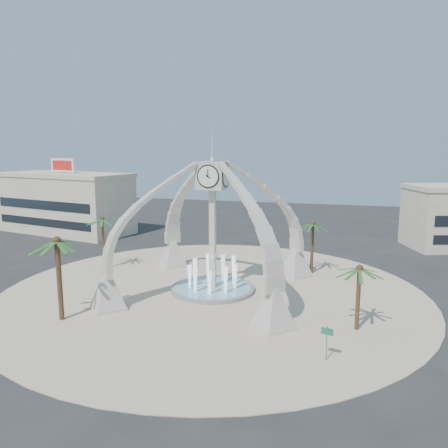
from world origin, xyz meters
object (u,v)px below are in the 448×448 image
(palm_west, at_px, (102,220))
(palm_south, at_px, (57,242))
(palm_north, at_px, (313,224))
(palm_east, at_px, (360,269))
(fountain, at_px, (213,288))
(clock_tower, at_px, (213,224))
(street_sign, at_px, (327,336))

(palm_west, distance_m, palm_south, 14.83)
(palm_north, bearing_deg, palm_east, -72.12)
(palm_north, distance_m, palm_south, 25.99)
(palm_east, distance_m, palm_west, 28.90)
(fountain, height_order, palm_south, palm_south)
(clock_tower, xyz_separation_m, street_sign, (11.22, -11.19, -4.79))
(clock_tower, relative_size, palm_east, 3.29)
(street_sign, bearing_deg, clock_tower, 148.97)
(fountain, relative_size, palm_east, 1.47)
(clock_tower, xyz_separation_m, palm_south, (-9.41, -10.18, -0.12))
(palm_west, bearing_deg, street_sign, -30.72)
(fountain, distance_m, palm_west, 15.60)
(palm_east, bearing_deg, street_sign, -109.28)
(clock_tower, bearing_deg, fountain, 90.00)
(fountain, height_order, street_sign, fountain)
(fountain, height_order, palm_west, palm_west)
(palm_west, relative_size, street_sign, 2.69)
(clock_tower, height_order, street_sign, clock_tower)
(fountain, xyz_separation_m, palm_west, (-14.12, 3.87, 5.38))
(palm_north, distance_m, street_sign, 20.29)
(fountain, bearing_deg, palm_south, -132.76)
(fountain, bearing_deg, street_sign, -44.92)
(palm_south, bearing_deg, palm_north, 46.22)
(palm_east, height_order, palm_west, palm_west)
(clock_tower, height_order, fountain, clock_tower)
(clock_tower, height_order, palm_north, clock_tower)
(palm_south, bearing_deg, clock_tower, 47.24)
(clock_tower, xyz_separation_m, palm_north, (8.56, 8.57, -1.01))
(palm_west, distance_m, street_sign, 29.74)
(clock_tower, distance_m, palm_west, 14.66)
(street_sign, bearing_deg, palm_east, 84.61)
(palm_north, bearing_deg, palm_south, -133.78)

